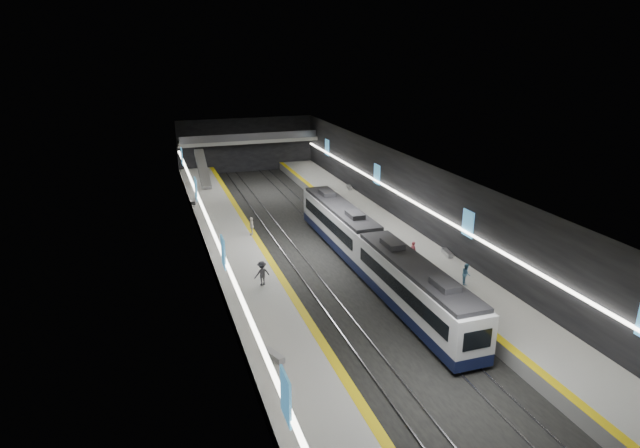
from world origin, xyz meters
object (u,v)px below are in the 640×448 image
object	(u,v)px
passenger_right_a	(413,251)
bench_right_near	(447,253)
bench_left_far	(195,201)
escalator	(203,169)
bench_left_near	(274,356)
bench_right_far	(349,187)
passenger_left_a	(252,226)
train	(372,250)
passenger_left_b	(262,273)
passenger_right_b	(466,274)

from	to	relation	value
passenger_right_a	bench_right_near	bearing A→B (deg)	-100.53
bench_left_far	bench_right_near	bearing A→B (deg)	-29.88
escalator	passenger_right_a	xyz separation A→B (m)	(13.60, -32.17, -1.05)
escalator	bench_left_far	world-z (taller)	escalator
escalator	bench_left_near	bearing A→B (deg)	-91.35
bench_left_near	bench_left_far	distance (m)	33.81
bench_right_far	passenger_left_a	size ratio (longest dim) A/B	0.94
train	passenger_left_a	bearing A→B (deg)	128.52
bench_right_near	bench_right_far	size ratio (longest dim) A/B	0.96
passenger_right_a	train	bearing A→B (deg)	68.59
bench_left_near	bench_right_far	distance (m)	38.49
passenger_left_b	escalator	bearing A→B (deg)	-103.62
bench_right_far	passenger_left_b	world-z (taller)	passenger_left_b
bench_right_near	passenger_left_a	world-z (taller)	passenger_left_a
escalator	bench_right_far	distance (m)	19.21
passenger_left_b	train	bearing A→B (deg)	172.40
passenger_left_a	passenger_left_b	distance (m)	11.30
passenger_right_b	passenger_left_b	size ratio (longest dim) A/B	0.86
train	passenger_right_b	world-z (taller)	train
bench_left_near	bench_left_far	xyz separation A→B (m)	(-0.99, 33.80, 0.03)
escalator	passenger_left_b	bearing A→B (deg)	-89.08
bench_left_near	bench_left_far	size ratio (longest dim) A/B	0.87
bench_left_far	bench_right_near	world-z (taller)	bench_left_far
passenger_left_a	passenger_left_b	bearing A→B (deg)	0.17
passenger_right_a	bench_right_far	bearing A→B (deg)	-21.65
bench_right_far	passenger_left_b	xyz separation A→B (m)	(-16.47, -24.02, 0.75)
bench_left_near	passenger_right_a	distance (m)	18.08
bench_right_near	bench_right_far	world-z (taller)	bench_right_far
bench_right_far	passenger_right_a	xyz separation A→B (m)	(-3.40, -23.38, 0.65)
bench_left_near	train	bearing A→B (deg)	23.33
train	bench_left_far	size ratio (longest dim) A/B	16.46
bench_right_far	passenger_right_a	bearing A→B (deg)	-88.33
passenger_right_b	passenger_left_a	world-z (taller)	passenger_left_a
bench_left_far	passenger_left_b	size ratio (longest dim) A/B	0.96
bench_left_far	passenger_left_b	bearing A→B (deg)	-63.40
bench_right_near	bench_left_near	bearing A→B (deg)	-140.01
escalator	bench_right_near	world-z (taller)	escalator
escalator	passenger_left_b	distance (m)	32.83
bench_left_near	passenger_right_b	distance (m)	17.11
escalator	bench_right_far	xyz separation A→B (m)	(17.00, -8.79, -1.70)
passenger_right_b	passenger_left_b	bearing A→B (deg)	99.71
escalator	bench_left_near	size ratio (longest dim) A/B	5.04
escalator	bench_right_far	world-z (taller)	escalator
escalator	passenger_left_b	size ratio (longest dim) A/B	4.19
bench_right_near	train	bearing A→B (deg)	-173.74
passenger_left_a	train	bearing A→B (deg)	46.19
bench_left_near	passenger_left_b	bearing A→B (deg)	59.24
bench_left_near	passenger_right_a	bearing A→B (deg)	14.04
train	passenger_right_a	world-z (taller)	train
bench_left_far	passenger_right_a	xyz separation A→B (m)	(15.60, -23.16, 0.63)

